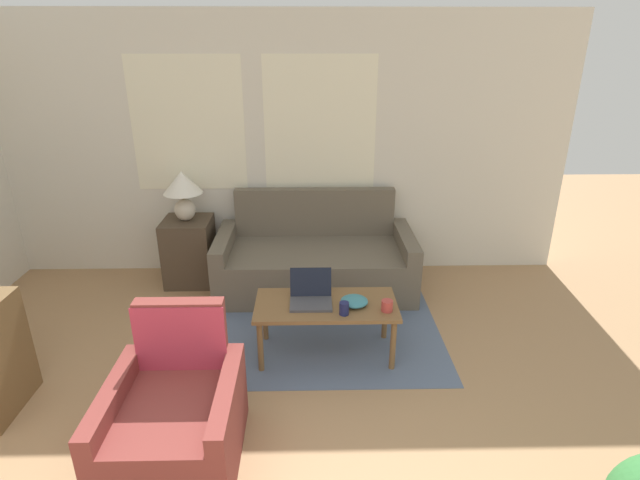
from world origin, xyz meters
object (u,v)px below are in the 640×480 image
object	(u,v)px
table_lamp	(183,189)
coffee_table	(326,309)
cup_yellow	(344,308)
snack_bowl	(354,301)
couch	(315,261)
cup_navy	(387,306)
armchair	(176,418)
laptop	(311,296)

from	to	relation	value
table_lamp	coffee_table	world-z (taller)	table_lamp
cup_yellow	snack_bowl	distance (m)	0.17
couch	cup_navy	bearing A→B (deg)	-68.22
couch	armchair	world-z (taller)	couch
couch	coffee_table	xyz separation A→B (m)	(0.07, -1.18, 0.13)
table_lamp	coffee_table	size ratio (longest dim) A/B	0.45
armchair	snack_bowl	world-z (taller)	armchair
table_lamp	cup_navy	distance (m)	2.34
couch	coffee_table	bearing A→B (deg)	-86.61
armchair	laptop	xyz separation A→B (m)	(0.80, 1.04, 0.24)
laptop	cup_yellow	bearing A→B (deg)	-38.36
cup_navy	couch	bearing A→B (deg)	111.78
armchair	snack_bowl	distance (m)	1.51
armchair	cup_navy	world-z (taller)	armchair
couch	cup_yellow	distance (m)	1.38
snack_bowl	cup_yellow	bearing A→B (deg)	-121.18
cup_navy	snack_bowl	xyz separation A→B (m)	(-0.24, 0.10, -0.01)
laptop	couch	bearing A→B (deg)	87.69
armchair	snack_bowl	bearing A→B (deg)	41.20
table_lamp	laptop	xyz separation A→B (m)	(1.22, -1.28, -0.49)
coffee_table	cup_navy	distance (m)	0.47
table_lamp	cup_navy	size ratio (longest dim) A/B	5.74
armchair	coffee_table	distance (m)	1.37
armchair	coffee_table	xyz separation A→B (m)	(0.91, 1.01, 0.14)
couch	coffee_table	distance (m)	1.19
couch	cup_yellow	xyz separation A→B (m)	(0.20, -1.34, 0.23)
coffee_table	laptop	world-z (taller)	laptop
coffee_table	snack_bowl	world-z (taller)	snack_bowl
table_lamp	snack_bowl	xyz separation A→B (m)	(1.55, -1.33, -0.51)
snack_bowl	cup_navy	bearing A→B (deg)	-22.53
couch	table_lamp	xyz separation A→B (m)	(-1.27, 0.13, 0.72)
cup_yellow	snack_bowl	size ratio (longest dim) A/B	0.47
couch	table_lamp	world-z (taller)	table_lamp
table_lamp	couch	bearing A→B (deg)	-5.90
couch	cup_navy	distance (m)	1.41
couch	laptop	bearing A→B (deg)	-92.31
couch	laptop	distance (m)	1.17
couch	armchair	bearing A→B (deg)	-111.12
cup_navy	snack_bowl	size ratio (longest dim) A/B	0.41
table_lamp	laptop	size ratio (longest dim) A/B	1.54
coffee_table	cup_navy	xyz separation A→B (m)	(0.45, -0.12, 0.09)
couch	cup_navy	xyz separation A→B (m)	(0.52, -1.30, 0.22)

